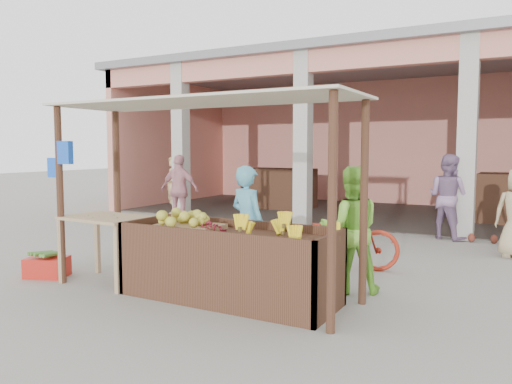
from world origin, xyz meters
The scene contains 18 objects.
ground centered at (0.00, 0.00, 0.00)m, with size 60.00×60.00×0.00m, color gray.
market_building centered at (0.05, 8.93, 2.70)m, with size 14.40×6.40×4.20m.
fruit_stall centered at (0.50, 0.00, 0.40)m, with size 2.60×0.95×0.80m, color #513020.
stall_awning centered at (-0.01, 0.06, 1.98)m, with size 4.09×1.35×2.39m.
banana_heap centered at (1.25, 0.04, 0.90)m, with size 1.14×0.62×0.21m, color yellow, non-canonical shape.
melon_tray centered at (-0.09, -0.04, 0.90)m, with size 0.78×0.68×0.21m.
berry_heap centered at (0.25, -0.04, 0.87)m, with size 0.42×0.34×0.13m, color maroon.
side_table centered at (-1.35, -0.14, 0.76)m, with size 1.14×0.78×0.90m.
papaya_pile centered at (-1.35, -0.14, 0.99)m, with size 0.64×0.36×0.18m, color #3E852B, non-canonical shape.
red_crate centered at (-2.30, -0.34, 0.14)m, with size 0.54×0.39×0.28m, color red.
plantain_bundle centered at (-2.30, -0.34, 0.32)m, with size 0.43×0.30×0.09m, color #487F2E, non-canonical shape.
produce_sacks centered at (2.87, 5.37, 0.34)m, with size 0.88×0.55×0.67m.
vendor_blue centered at (0.27, 0.86, 0.84)m, with size 0.63×0.46×1.68m, color #5CB3D1.
vendor_green centered at (1.66, 1.02, 0.83)m, with size 0.80×0.46×1.67m, color #7ECB3A.
motorcycle centered at (1.13, 2.04, 0.50)m, with size 1.90×0.65×0.99m, color #A52817.
shopper_b centered at (-3.62, 4.43, 0.89)m, with size 1.04×0.55×1.78m, color #D08991.
shopper_e centered at (-4.84, 5.73, 0.83)m, with size 0.62×0.47×1.66m, color tan.
shopper_f centered at (2.19, 5.50, 0.92)m, with size 0.90×0.52×1.85m, color gray.
Camera 1 is at (3.60, -4.96, 1.80)m, focal length 35.00 mm.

